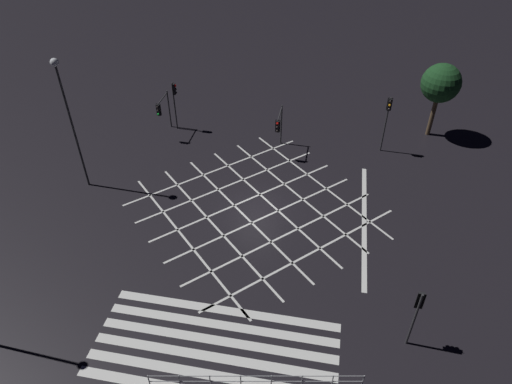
{
  "coord_description": "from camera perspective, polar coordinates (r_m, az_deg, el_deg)",
  "views": [
    {
      "loc": [
        4.2,
        -22.51,
        19.36
      ],
      "look_at": [
        0.0,
        0.0,
        1.35
      ],
      "focal_mm": 32.0,
      "sensor_mm": 36.0,
      "label": 1
    }
  ],
  "objects": [
    {
      "name": "traffic_light_median_north",
      "position": [
        34.17,
        2.91,
        8.45
      ],
      "size": [
        0.36,
        2.41,
        3.33
      ],
      "rotation": [
        0.0,
        0.0,
        -1.57
      ],
      "color": "#2D2D30",
      "rests_on": "ground_plane"
    },
    {
      "name": "traffic_light_se_cross",
      "position": [
        22.38,
        19.53,
        -13.49
      ],
      "size": [
        0.36,
        0.39,
        3.6
      ],
      "rotation": [
        0.0,
        0.0,
        1.57
      ],
      "color": "#2D2D30",
      "rests_on": "ground_plane"
    },
    {
      "name": "street_tree_near",
      "position": [
        38.27,
        22.11,
        12.45
      ],
      "size": [
        2.98,
        2.98,
        5.97
      ],
      "color": "brown",
      "rests_on": "ground_plane"
    },
    {
      "name": "ground_plane",
      "position": [
        29.99,
        -0.0,
        -2.03
      ],
      "size": [
        200.0,
        200.0,
        0.0
      ],
      "primitive_type": "plane",
      "color": "black"
    },
    {
      "name": "traffic_light_nw_cross",
      "position": [
        37.16,
        -11.6,
        10.22
      ],
      "size": [
        0.36,
        2.4,
        3.27
      ],
      "rotation": [
        0.0,
        0.0,
        -1.57
      ],
      "color": "#2D2D30",
      "rests_on": "ground_plane"
    },
    {
      "name": "traffic_light_ne_cross",
      "position": [
        35.23,
        16.12,
        9.33
      ],
      "size": [
        0.36,
        0.39,
        4.5
      ],
      "rotation": [
        0.0,
        0.0,
        -1.57
      ],
      "color": "#2D2D30",
      "rests_on": "ground_plane"
    },
    {
      "name": "road_markings",
      "position": [
        25.77,
        -1.59,
        -10.53
      ],
      "size": [
        17.58,
        21.88,
        0.01
      ],
      "color": "silver",
      "rests_on": "ground_plane"
    },
    {
      "name": "traffic_light_nw_main",
      "position": [
        37.64,
        -10.14,
        11.65
      ],
      "size": [
        0.39,
        0.36,
        4.06
      ],
      "color": "#2D2D30",
      "rests_on": "ground_plane"
    },
    {
      "name": "street_lamp_east",
      "position": [
        30.92,
        -22.67,
        10.26
      ],
      "size": [
        0.51,
        0.51,
        9.18
      ],
      "color": "#2D2D30",
      "rests_on": "ground_plane"
    },
    {
      "name": "pedestrian_railing",
      "position": [
        21.44,
        0.0,
        -22.48
      ],
      "size": [
        9.23,
        1.76,
        1.05
      ],
      "rotation": [
        0.0,
        0.0,
        0.18
      ],
      "color": "#9EA0A5",
      "rests_on": "ground_plane"
    }
  ]
}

